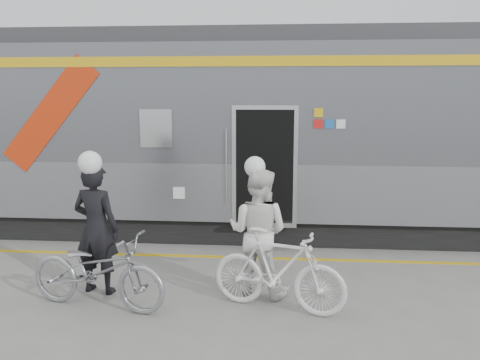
# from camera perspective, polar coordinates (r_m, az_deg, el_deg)

# --- Properties ---
(ground) EXTENTS (90.00, 90.00, 0.00)m
(ground) POSITION_cam_1_polar(r_m,az_deg,el_deg) (7.23, -6.02, -13.94)
(ground) COLOR slate
(ground) RESTS_ON ground
(train) EXTENTS (24.00, 3.17, 4.10)m
(train) POSITION_cam_1_polar(r_m,az_deg,el_deg) (11.01, -8.42, 5.28)
(train) COLOR black
(train) RESTS_ON ground
(safety_strip) EXTENTS (24.00, 0.12, 0.01)m
(safety_strip) POSITION_cam_1_polar(r_m,az_deg,el_deg) (9.20, -3.47, -8.57)
(safety_strip) COLOR gold
(safety_strip) RESTS_ON ground
(man) EXTENTS (0.78, 0.60, 1.92)m
(man) POSITION_cam_1_polar(r_m,az_deg,el_deg) (7.66, -15.84, -5.27)
(man) COLOR black
(man) RESTS_ON ground
(bicycle_left) EXTENTS (2.11, 1.11, 1.06)m
(bicycle_left) POSITION_cam_1_polar(r_m,az_deg,el_deg) (7.23, -15.73, -9.75)
(bicycle_left) COLOR #929599
(bicycle_left) RESTS_ON ground
(woman) EXTENTS (1.07, 0.94, 1.85)m
(woman) POSITION_cam_1_polar(r_m,az_deg,el_deg) (7.32, 2.04, -5.87)
(woman) COLOR white
(woman) RESTS_ON ground
(bicycle_right) EXTENTS (1.94, 1.07, 1.12)m
(bicycle_right) POSITION_cam_1_polar(r_m,az_deg,el_deg) (6.90, 4.31, -10.07)
(bicycle_right) COLOR silver
(bicycle_right) RESTS_ON ground
(helmet_man) EXTENTS (0.33, 0.33, 0.33)m
(helmet_man) POSITION_cam_1_polar(r_m,az_deg,el_deg) (7.46, -16.25, 3.12)
(helmet_man) COLOR white
(helmet_man) RESTS_ON man
(helmet_woman) EXTENTS (0.30, 0.30, 0.30)m
(helmet_woman) POSITION_cam_1_polar(r_m,az_deg,el_deg) (7.10, 2.09, 2.50)
(helmet_woman) COLOR white
(helmet_woman) RESTS_ON woman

